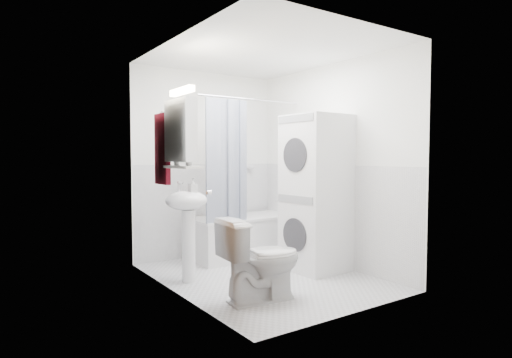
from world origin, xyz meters
TOP-DOWN VIEW (x-y plane):
  - floor at (0.00, 0.00)m, footprint 2.60×2.60m
  - room_walls at (0.00, 0.00)m, footprint 2.60×2.60m
  - wainscot at (0.00, 0.29)m, footprint 1.98×2.58m
  - door at (-0.95, -0.55)m, footprint 0.05×2.00m
  - bathtub at (0.33, 0.92)m, footprint 1.38×0.66m
  - tub_spout at (0.53, 1.25)m, footprint 0.04×0.12m
  - curtain_rod at (0.33, 0.65)m, footprint 1.56×0.02m
  - shower_curtain at (-0.07, 0.65)m, footprint 0.55×0.02m
  - sink at (-0.75, 0.30)m, footprint 0.44×0.37m
  - medicine_cabinet at (-0.90, 0.10)m, footprint 0.13×0.50m
  - shelf at (-0.89, 0.10)m, footprint 0.18×0.54m
  - shower_caddy at (0.58, 1.24)m, footprint 0.22×0.06m
  - towel at (-0.94, 0.48)m, footprint 0.07×0.31m
  - washer_dryer at (0.68, -0.09)m, footprint 0.66×0.65m
  - toilet at (-0.45, -0.60)m, footprint 0.79×0.49m
  - soap_pump at (-0.71, 0.25)m, footprint 0.08×0.17m
  - shelf_bottle at (-0.89, -0.05)m, footprint 0.07×0.18m
  - shelf_cup at (-0.89, 0.22)m, footprint 0.10×0.09m
  - shampoo_a at (0.35, 1.24)m, footprint 0.13×0.17m
  - shampoo_b at (0.47, 1.24)m, footprint 0.08×0.21m

SIDE VIEW (x-z plane):
  - floor at x=0.00m, z-range 0.00..0.00m
  - bathtub at x=0.33m, z-range 0.03..0.56m
  - toilet at x=-0.45m, z-range 0.00..0.74m
  - wainscot at x=0.00m, z-range -0.69..1.89m
  - sink at x=-0.75m, z-range 0.18..1.22m
  - tub_spout at x=0.53m, z-range 0.83..0.87m
  - washer_dryer at x=0.68m, z-range 0.00..1.77m
  - soap_pump at x=-0.71m, z-range 0.91..0.99m
  - door at x=-0.95m, z-range 0.00..2.00m
  - shower_caddy at x=0.58m, z-range 1.14..1.16m
  - shelf at x=-0.89m, z-range 1.19..1.21m
  - shampoo_b at x=0.47m, z-range 1.16..1.24m
  - shampoo_a at x=0.35m, z-range 1.16..1.29m
  - shelf_bottle at x=-0.89m, z-range 1.21..1.28m
  - shower_curtain at x=-0.07m, z-range 0.52..1.98m
  - shelf_cup at x=-0.89m, z-range 1.21..1.31m
  - towel at x=-0.94m, z-range 1.02..1.77m
  - room_walls at x=0.00m, z-range 0.19..2.79m
  - medicine_cabinet at x=-0.90m, z-range 1.21..1.92m
  - curtain_rod at x=0.33m, z-range 1.99..2.01m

